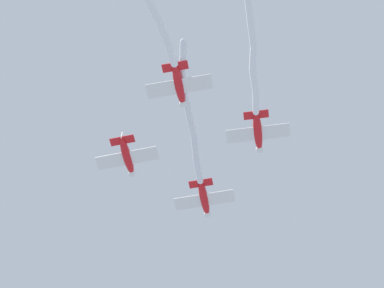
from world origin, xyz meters
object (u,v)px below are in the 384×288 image
Objects in this scene: airplane_slot at (179,85)px; airplane_left_wing at (127,157)px; airplane_right_wing at (258,132)px; airplane_lead at (204,199)px.

airplane_left_wing is at bearing 44.51° from airplane_slot.
airplane_slot is at bearing -133.75° from airplane_left_wing.
airplane_right_wing reaches higher than airplane_slot.
airplane_lead is 10.70m from airplane_left_wing.
airplane_slot reaches higher than airplane_left_wing.
airplane_right_wing is (10.67, 0.71, 0.30)m from airplane_lead.
airplane_lead is at bearing -43.72° from airplane_left_wing.
airplane_right_wing reaches higher than airplane_left_wing.
airplane_slot is at bearing 131.77° from airplane_right_wing.
airplane_left_wing is 0.98× the size of airplane_slot.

